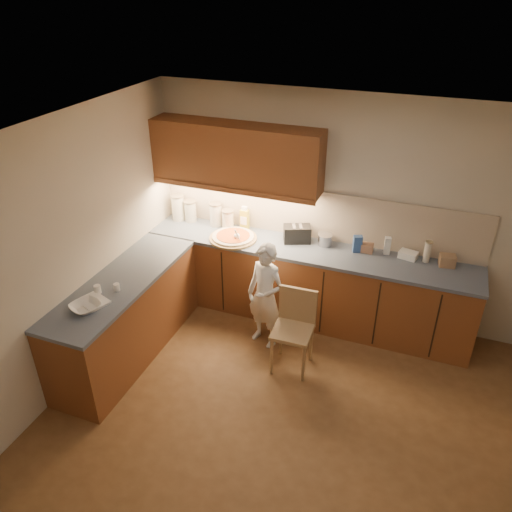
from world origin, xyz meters
name	(u,v)px	position (x,y,z in m)	size (l,w,h in m)	color
room	(299,271)	(0.00, 0.00, 1.68)	(4.54, 4.50, 2.62)	brown
l_counter	(247,294)	(-0.92, 1.25, 0.46)	(3.77, 2.62, 0.92)	brown
backsplash	(315,215)	(-0.38, 1.99, 1.21)	(3.75, 0.02, 0.58)	#C4B197
upper_cabinets	(236,156)	(-1.27, 1.82, 1.85)	(1.95, 0.36, 0.73)	brown
pizza_on_board	(233,237)	(-1.24, 1.61, 0.94)	(0.55, 0.55, 0.22)	tan
child	(265,296)	(-0.64, 1.07, 0.61)	(0.44, 0.29, 1.22)	white
wooden_chair	(295,324)	(-0.25, 0.85, 0.51)	(0.40, 0.40, 0.87)	tan
mixing_bowl	(86,307)	(-1.95, -0.16, 0.95)	(0.27, 0.27, 0.07)	silver
canister_a	(178,207)	(-2.08, 1.85, 1.09)	(0.16, 0.16, 0.33)	silver
canister_b	(190,211)	(-1.92, 1.87, 1.05)	(0.15, 0.15, 0.27)	silver
canister_c	(216,214)	(-1.58, 1.87, 1.07)	(0.16, 0.16, 0.29)	silver
canister_d	(228,219)	(-1.41, 1.84, 1.04)	(0.15, 0.15, 0.24)	beige
oil_jug	(245,219)	(-1.21, 1.90, 1.05)	(0.10, 0.07, 0.29)	gold
toaster	(297,234)	(-0.53, 1.81, 1.02)	(0.35, 0.28, 0.20)	black
steel_pot	(325,240)	(-0.21, 1.85, 0.99)	(0.17, 0.17, 0.13)	#AAAAAF
blue_box	(357,244)	(0.16, 1.82, 1.02)	(0.10, 0.07, 0.19)	#33579B
card_box_a	(367,248)	(0.26, 1.86, 0.97)	(0.14, 0.10, 0.10)	#AD7C5D
white_bottle	(387,246)	(0.47, 1.90, 1.02)	(0.07, 0.07, 0.20)	white
flat_pack	(408,255)	(0.70, 1.88, 0.96)	(0.19, 0.13, 0.08)	white
tall_jar	(427,251)	(0.89, 1.87, 1.04)	(0.08, 0.08, 0.24)	silver
card_box_b	(447,261)	(1.10, 1.85, 0.98)	(0.16, 0.12, 0.12)	tan
dough_cloth	(93,301)	(-1.97, -0.03, 0.93)	(0.28, 0.22, 0.02)	white
spice_jar_a	(97,289)	(-2.02, 0.11, 0.96)	(0.06, 0.06, 0.09)	silver
spice_jar_b	(117,287)	(-1.87, 0.22, 0.96)	(0.06, 0.06, 0.08)	silver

